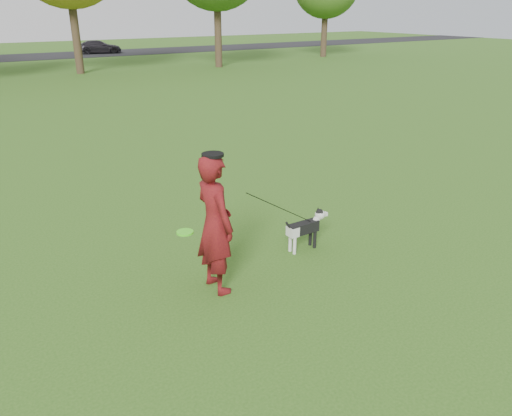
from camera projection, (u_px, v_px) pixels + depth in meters
ground at (262, 253)px, 8.43m from camera, size 120.00×120.00×0.00m
man at (215, 224)px, 7.01m from camera, size 0.51×0.76×2.05m
dog at (306, 226)px, 8.43m from camera, size 0.90×0.18×0.69m
car_right at (99, 47)px, 43.98m from camera, size 4.08×2.34×1.11m
man_held_items at (282, 209)px, 7.76m from camera, size 2.64×0.49×1.60m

